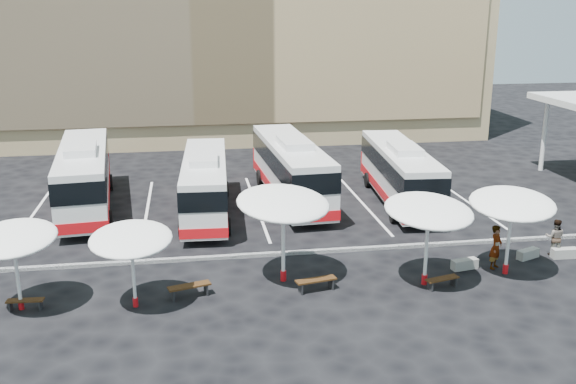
{
  "coord_description": "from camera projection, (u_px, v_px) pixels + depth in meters",
  "views": [
    {
      "loc": [
        -3.62,
        -26.05,
        10.78
      ],
      "look_at": [
        1.0,
        3.0,
        2.2
      ],
      "focal_mm": 40.0,
      "sensor_mm": 36.0,
      "label": 1
    }
  ],
  "objects": [
    {
      "name": "passenger_0",
      "position": [
        496.0,
        247.0,
        27.1
      ],
      "size": [
        0.82,
        0.81,
        1.91
      ],
      "primitive_type": "imported",
      "rotation": [
        0.0,
        0.0,
        0.74
      ],
      "color": "black",
      "rests_on": "ground"
    },
    {
      "name": "conc_bench_1",
      "position": [
        528.0,
        254.0,
        28.36
      ],
      "size": [
        1.16,
        0.75,
        0.41
      ],
      "primitive_type": "cube",
      "rotation": [
        0.0,
        0.0,
        0.39
      ],
      "color": "gray",
      "rests_on": "ground"
    },
    {
      "name": "bus_1",
      "position": [
        205.0,
        182.0,
        34.08
      ],
      "size": [
        2.89,
        10.78,
        3.39
      ],
      "rotation": [
        0.0,
        0.0,
        -0.05
      ],
      "color": "silver",
      "rests_on": "ground"
    },
    {
      "name": "passenger_1",
      "position": [
        556.0,
        238.0,
        28.53
      ],
      "size": [
        1.02,
        0.94,
        1.68
      ],
      "primitive_type": "imported",
      "rotation": [
        0.0,
        0.0,
        2.67
      ],
      "color": "black",
      "rests_on": "ground"
    },
    {
      "name": "wood_bench_1",
      "position": [
        189.0,
        288.0,
        24.52
      ],
      "size": [
        1.7,
        0.87,
        0.5
      ],
      "rotation": [
        0.0,
        0.0,
        0.28
      ],
      "color": "black",
      "rests_on": "ground"
    },
    {
      "name": "wood_bench_0",
      "position": [
        25.0,
        302.0,
        23.52
      ],
      "size": [
        1.35,
        0.44,
        0.41
      ],
      "rotation": [
        0.0,
        0.0,
        -0.06
      ],
      "color": "black",
      "rests_on": "ground"
    },
    {
      "name": "sunshade_0",
      "position": [
        13.0,
        239.0,
        22.89
      ],
      "size": [
        3.5,
        3.53,
        3.26
      ],
      "rotation": [
        0.0,
        0.0,
        -0.13
      ],
      "color": "silver",
      "rests_on": "ground"
    },
    {
      "name": "wood_bench_2",
      "position": [
        316.0,
        282.0,
        25.07
      ],
      "size": [
        1.68,
        0.75,
        0.5
      ],
      "rotation": [
        0.0,
        0.0,
        0.2
      ],
      "color": "black",
      "rests_on": "ground"
    },
    {
      "name": "conc_bench_2",
      "position": [
        564.0,
        253.0,
        28.42
      ],
      "size": [
        1.17,
        0.42,
        0.43
      ],
      "primitive_type": "cube",
      "rotation": [
        0.0,
        0.0,
        -0.03
      ],
      "color": "gray",
      "rests_on": "ground"
    },
    {
      "name": "sunshade_2",
      "position": [
        283.0,
        204.0,
        25.19
      ],
      "size": [
        4.85,
        4.88,
        3.87
      ],
      "rotation": [
        0.0,
        0.0,
        0.4
      ],
      "color": "silver",
      "rests_on": "ground"
    },
    {
      "name": "wood_bench_3",
      "position": [
        442.0,
        280.0,
        25.34
      ],
      "size": [
        1.45,
        0.71,
        0.43
      ],
      "rotation": [
        0.0,
        0.0,
        0.25
      ],
      "color": "black",
      "rests_on": "ground"
    },
    {
      "name": "sunshade_1",
      "position": [
        131.0,
        239.0,
        23.12
      ],
      "size": [
        3.08,
        3.12,
        3.14
      ],
      "rotation": [
        0.0,
        0.0,
        -0.03
      ],
      "color": "silver",
      "rests_on": "ground"
    },
    {
      "name": "bus_2",
      "position": [
        291.0,
        167.0,
        36.53
      ],
      "size": [
        3.2,
        11.85,
        3.72
      ],
      "rotation": [
        0.0,
        0.0,
        0.05
      ],
      "color": "silver",
      "rests_on": "ground"
    },
    {
      "name": "conc_bench_0",
      "position": [
        465.0,
        264.0,
        27.21
      ],
      "size": [
        1.2,
        0.58,
        0.43
      ],
      "primitive_type": "cube",
      "rotation": [
        0.0,
        0.0,
        0.18
      ],
      "color": "gray",
      "rests_on": "ground"
    },
    {
      "name": "curb_divider",
      "position": [
        275.0,
        254.0,
        28.71
      ],
      "size": [
        34.0,
        0.25,
        0.15
      ],
      "primitive_type": "cube",
      "color": "black",
      "rests_on": "ground"
    },
    {
      "name": "bus_0",
      "position": [
        84.0,
        175.0,
        34.91
      ],
      "size": [
        3.67,
        12.02,
        3.76
      ],
      "rotation": [
        0.0,
        0.0,
        0.1
      ],
      "color": "silver",
      "rests_on": "ground"
    },
    {
      "name": "sunshade_3",
      "position": [
        429.0,
        211.0,
        24.92
      ],
      "size": [
        4.26,
        4.29,
        3.64
      ],
      "rotation": [
        0.0,
        0.0,
        0.26
      ],
      "color": "silver",
      "rests_on": "ground"
    },
    {
      "name": "bay_lines",
      "position": [
        256.0,
        206.0,
        35.84
      ],
      "size": [
        24.15,
        12.0,
        0.01
      ],
      "color": "white",
      "rests_on": "ground"
    },
    {
      "name": "ground",
      "position": [
        276.0,
        260.0,
        28.26
      ],
      "size": [
        120.0,
        120.0,
        0.0
      ],
      "primitive_type": "plane",
      "color": "black",
      "rests_on": "ground"
    },
    {
      "name": "sunshade_4",
      "position": [
        512.0,
        204.0,
        25.96
      ],
      "size": [
        4.18,
        4.21,
        3.59
      ],
      "rotation": [
        0.0,
        0.0,
        -0.25
      ],
      "color": "silver",
      "rests_on": "ground"
    },
    {
      "name": "bus_3",
      "position": [
        399.0,
        171.0,
        36.12
      ],
      "size": [
        3.2,
        11.09,
        3.47
      ],
      "rotation": [
        0.0,
        0.0,
        -0.08
      ],
      "color": "silver",
      "rests_on": "ground"
    }
  ]
}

